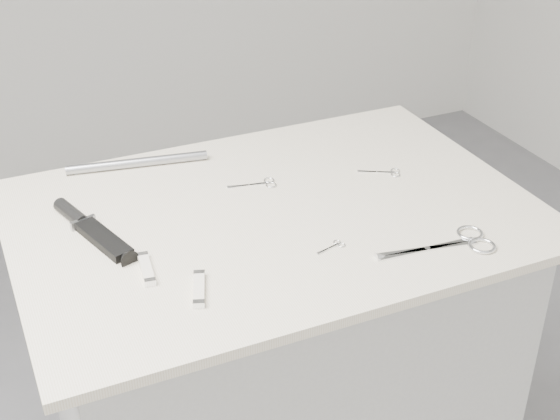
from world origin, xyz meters
name	(u,v)px	position (x,y,z in m)	size (l,w,h in m)	color
plinth	(275,390)	(0.00, 0.00, 0.45)	(0.90, 0.60, 0.90)	#B8B8B5
display_board	(275,215)	(0.00, 0.00, 0.91)	(1.00, 0.70, 0.02)	beige
large_shears	(459,243)	(0.26, -0.25, 0.92)	(0.22, 0.10, 0.01)	silver
embroidery_scissors_a	(260,184)	(0.01, 0.11, 0.92)	(0.10, 0.05, 0.00)	silver
embroidery_scissors_b	(386,172)	(0.28, 0.05, 0.92)	(0.09, 0.06, 0.00)	silver
tiny_scissors	(333,246)	(0.04, -0.16, 0.92)	(0.06, 0.03, 0.00)	silver
sheathed_knife	(89,227)	(-0.35, 0.07, 0.93)	(0.11, 0.24, 0.03)	black
pocket_knife_a	(146,269)	(-0.28, -0.10, 0.93)	(0.03, 0.09, 0.01)	silver
pocket_knife_b	(199,289)	(-0.22, -0.19, 0.93)	(0.05, 0.10, 0.01)	silver
metal_rail	(137,163)	(-0.19, 0.29, 0.93)	(0.02, 0.02, 0.30)	gray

